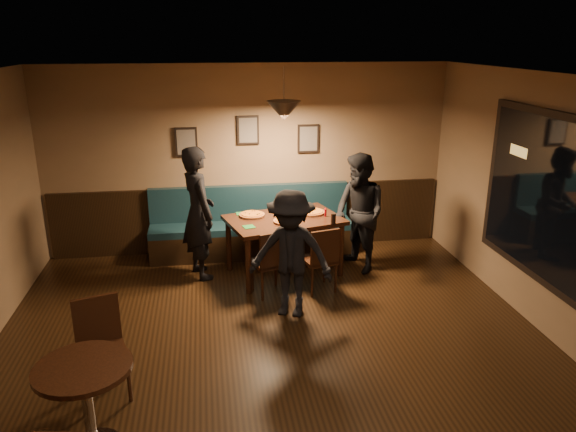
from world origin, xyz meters
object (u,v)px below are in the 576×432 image
object	(u,v)px
diner_left	(198,213)
cafe_chair_far	(103,352)
dining_table	(284,246)
chair_near_right	(319,258)
booth_bench	(252,223)
chair_near_left	(269,261)
cafe_table	(88,409)
soda_glass	(333,219)
diner_front	(291,254)
tabasco_bottle	(325,212)
diner_right	(359,213)

from	to	relation	value
diner_left	cafe_chair_far	bearing A→B (deg)	141.09
dining_table	cafe_chair_far	world-z (taller)	cafe_chair_far
chair_near_right	cafe_chair_far	size ratio (longest dim) A/B	0.95
booth_bench	chair_near_right	xyz separation A→B (m)	(0.75, -1.35, -0.06)
chair_near_left	cafe_table	distance (m)	3.13
booth_bench	soda_glass	distance (m)	1.52
diner_front	cafe_chair_far	world-z (taller)	diner_front
dining_table	cafe_chair_far	xyz separation A→B (m)	(-2.01, -2.49, 0.06)
dining_table	chair_near_left	world-z (taller)	chair_near_left
dining_table	cafe_chair_far	distance (m)	3.20
tabasco_bottle	cafe_chair_far	xyz separation A→B (m)	(-2.58, -2.48, -0.41)
soda_glass	cafe_chair_far	world-z (taller)	soda_glass
booth_bench	diner_right	distance (m)	1.66
chair_near_left	tabasco_bottle	xyz separation A→B (m)	(0.85, 0.59, 0.43)
dining_table	chair_near_right	world-z (taller)	chair_near_right
chair_near_right	diner_right	size ratio (longest dim) A/B	0.53
diner_left	diner_right	bearing A→B (deg)	-113.76
diner_front	cafe_chair_far	bearing A→B (deg)	-122.37
cafe_chair_far	diner_front	bearing A→B (deg)	-163.69
chair_near_right	diner_left	world-z (taller)	diner_left
booth_bench	diner_front	bearing A→B (deg)	-81.53
tabasco_bottle	cafe_table	world-z (taller)	tabasco_bottle
diner_left	cafe_chair_far	xyz separation A→B (m)	(-0.87, -2.58, -0.44)
cafe_chair_far	chair_near_right	bearing A→B (deg)	-159.35
chair_near_left	booth_bench	bearing A→B (deg)	77.34
tabasco_bottle	cafe_chair_far	bearing A→B (deg)	-136.22
tabasco_bottle	cafe_chair_far	size ratio (longest dim) A/B	0.14
diner_right	soda_glass	distance (m)	0.53
diner_front	diner_left	bearing A→B (deg)	152.81
soda_glass	cafe_table	size ratio (longest dim) A/B	0.18
tabasco_bottle	cafe_table	bearing A→B (deg)	-128.97
diner_front	tabasco_bottle	size ratio (longest dim) A/B	11.71
booth_bench	chair_near_right	bearing A→B (deg)	-61.01
chair_near_left	diner_right	bearing A→B (deg)	6.09
booth_bench	cafe_chair_far	xyz separation A→B (m)	(-1.63, -3.24, -0.04)
chair_near_left	diner_left	bearing A→B (deg)	124.29
booth_bench	tabasco_bottle	distance (m)	1.27
chair_near_right	diner_left	distance (m)	1.72
chair_near_right	tabasco_bottle	distance (m)	0.76
diner_left	dining_table	bearing A→B (deg)	-115.19
chair_near_right	diner_right	bearing A→B (deg)	26.03
diner_left	tabasco_bottle	xyz separation A→B (m)	(1.72, -0.11, -0.03)
chair_near_left	diner_right	world-z (taller)	diner_right
diner_left	cafe_chair_far	distance (m)	2.76
soda_glass	cafe_table	bearing A→B (deg)	-132.39
soda_glass	tabasco_bottle	size ratio (longest dim) A/B	1.11
diner_front	soda_glass	xyz separation A→B (m)	(0.70, 0.85, 0.11)
booth_bench	chair_near_right	size ratio (longest dim) A/B	3.41
diner_right	tabasco_bottle	world-z (taller)	diner_right
tabasco_bottle	booth_bench	bearing A→B (deg)	141.46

